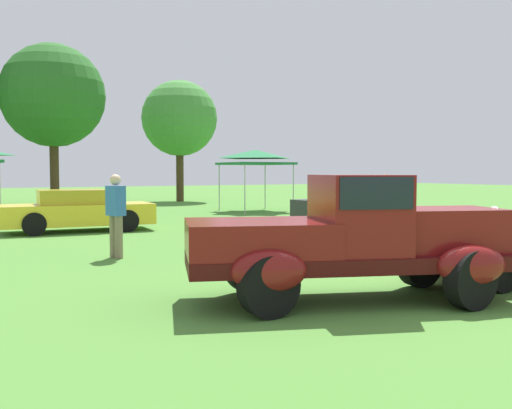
% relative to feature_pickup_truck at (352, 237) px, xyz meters
% --- Properties ---
extents(ground_plane, '(120.00, 120.00, 0.00)m').
position_rel_feature_pickup_truck_xyz_m(ground_plane, '(0.62, 0.03, -0.87)').
color(ground_plane, '#4C8433').
extents(feature_pickup_truck, '(4.57, 2.92, 1.70)m').
position_rel_feature_pickup_truck_xyz_m(feature_pickup_truck, '(0.00, 0.00, 0.00)').
color(feature_pickup_truck, '#400B0B').
rests_on(feature_pickup_truck, ground_plane).
extents(show_car_yellow, '(4.35, 2.05, 1.22)m').
position_rel_feature_pickup_truck_xyz_m(show_car_yellow, '(-1.23, 10.96, -0.27)').
color(show_car_yellow, yellow).
rests_on(show_car_yellow, ground_plane).
extents(show_car_charcoal, '(4.35, 1.92, 1.22)m').
position_rel_feature_pickup_truck_xyz_m(show_car_charcoal, '(7.79, 9.40, -0.27)').
color(show_car_charcoal, '#28282D').
rests_on(show_car_charcoal, ground_plane).
extents(spectator_between_cars, '(0.33, 0.45, 1.69)m').
position_rel_feature_pickup_truck_xyz_m(spectator_between_cars, '(-1.69, 5.32, 0.05)').
color(spectator_between_cars, '#7F7056').
rests_on(spectator_between_cars, ground_plane).
extents(spectator_by_row, '(0.43, 0.47, 1.69)m').
position_rel_feature_pickup_truck_xyz_m(spectator_by_row, '(4.88, 4.68, 0.05)').
color(spectator_by_row, '#9E998E').
rests_on(spectator_by_row, ground_plane).
extents(canopy_tent_center_field, '(2.67, 2.67, 2.71)m').
position_rel_feature_pickup_truck_xyz_m(canopy_tent_center_field, '(7.51, 15.75, 1.55)').
color(canopy_tent_center_field, '#B7B7BC').
rests_on(canopy_tent_center_field, ground_plane).
extents(treeline_mid_left, '(5.10, 5.10, 8.07)m').
position_rel_feature_pickup_truck_xyz_m(treeline_mid_left, '(0.43, 23.66, 4.63)').
color(treeline_mid_left, '#47331E').
rests_on(treeline_mid_left, ground_plane).
extents(treeline_center, '(4.42, 4.42, 7.08)m').
position_rel_feature_pickup_truck_xyz_m(treeline_center, '(7.80, 25.26, 3.98)').
color(treeline_center, '#47331E').
rests_on(treeline_center, ground_plane).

